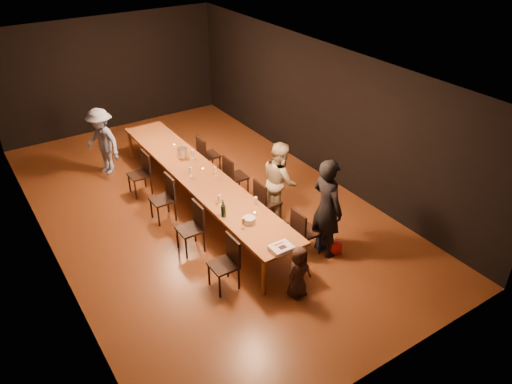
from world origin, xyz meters
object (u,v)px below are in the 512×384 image
ice_bucket (182,153)px  child (298,272)px  champagne_bottle (223,208)px  chair_right_0 (306,231)px  chair_right_2 (236,176)px  table (200,177)px  chair_left_0 (223,265)px  chair_left_3 (139,174)px  chair_right_3 (209,155)px  birthday_cake (281,248)px  chair_left_1 (190,229)px  man_blue (102,141)px  chair_right_1 (268,201)px  chair_left_2 (162,199)px  plate_stack (249,220)px  woman_birthday (327,208)px  woman_tan (280,181)px

ice_bucket → child: bearing=-89.9°
champagne_bottle → child: bearing=-76.2°
chair_right_0 → chair_right_2: (0.00, 2.40, 0.00)m
child → ice_bucket: ice_bucket is taller
table → chair_left_0: (-0.85, -2.40, -0.24)m
chair_left_3 → child: (0.91, -4.41, 0.00)m
child → chair_right_3: bearing=74.0°
chair_right_2 → birthday_cake: chair_right_2 is taller
chair_right_3 → chair_left_1: same height
chair_right_2 → birthday_cake: size_ratio=2.64×
chair_right_3 → man_blue: man_blue is taller
chair_right_1 → chair_left_3: (-1.70, 2.40, 0.00)m
chair_left_0 → man_blue: man_blue is taller
ice_bucket → chair_right_0: bearing=-76.3°
table → chair_left_2: size_ratio=6.45×
plate_stack → chair_left_3: bearing=103.5°
chair_right_3 → chair_left_2: (-1.70, -1.20, 0.00)m
woman_birthday → chair_left_2: bearing=37.7°
table → man_blue: bearing=114.3°
chair_left_2 → champagne_bottle: champagne_bottle is taller
plate_stack → champagne_bottle: champagne_bottle is taller
birthday_cake → chair_left_3: bearing=100.9°
chair_right_2 → plate_stack: (-0.94, -1.99, 0.34)m
ice_bucket → champagne_bottle: bearing=-99.2°
chair_left_3 → ice_bucket: size_ratio=4.13×
chair_right_1 → birthday_cake: (-0.92, -1.70, 0.33)m
birthday_cake → child: bearing=-68.6°
chair_right_1 → birthday_cake: 1.96m
chair_left_0 → woman_tan: (2.00, 1.24, 0.35)m
woman_tan → ice_bucket: woman_tan is taller
chair_left_2 → chair_left_3: bearing=0.0°
chair_right_2 → chair_left_0: size_ratio=1.00×
chair_left_0 → chair_left_1: same height
woman_tan → man_blue: size_ratio=1.03×
chair_left_1 → child: child is taller
woman_tan → child: bearing=169.8°
table → chair_left_3: 1.49m
chair_right_2 → man_blue: (-2.00, 2.54, 0.32)m
chair_left_2 → plate_stack: 2.16m
man_blue → child: 5.89m
chair_right_1 → plate_stack: (-0.94, -0.79, 0.34)m
ice_bucket → chair_right_3: bearing=21.2°
woman_birthday → chair_left_0: bearing=85.2°
chair_left_1 → chair_left_2: same height
chair_left_1 → ice_bucket: ice_bucket is taller
chair_right_0 → child: (-0.79, -0.81, 0.00)m
chair_left_3 → ice_bucket: (0.90, -0.31, 0.40)m
table → chair_right_0: chair_right_0 is taller
chair_right_3 → woman_tan: bearing=7.2°
chair_left_2 → plate_stack: (0.76, -1.99, 0.34)m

